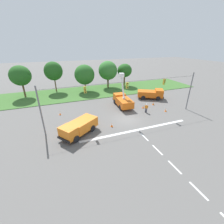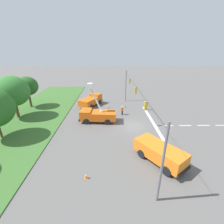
{
  "view_description": "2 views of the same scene",
  "coord_description": "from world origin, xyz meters",
  "px_view_note": "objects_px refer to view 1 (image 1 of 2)",
  "views": [
    {
      "loc": [
        -10.46,
        -20.43,
        11.98
      ],
      "look_at": [
        -2.18,
        1.56,
        1.13
      ],
      "focal_mm": 24.0,
      "sensor_mm": 36.0,
      "label": 1
    },
    {
      "loc": [
        -21.56,
        3.83,
        11.44
      ],
      "look_at": [
        2.36,
        3.41,
        1.51
      ],
      "focal_mm": 24.0,
      "sensor_mm": 36.0,
      "label": 2
    }
  ],
  "objects_px": {
    "utility_truck_support_far": "(151,94)",
    "traffic_cone_mid_left": "(60,113)",
    "tree_west": "(53,71)",
    "utility_truck_bucket_lift": "(123,100)",
    "road_worker": "(146,108)",
    "utility_truck_support_near": "(79,127)",
    "tree_east": "(108,71)",
    "tree_far_west": "(20,76)",
    "traffic_cone_foreground_left": "(143,107)",
    "traffic_cone_mid_right": "(153,103)",
    "tree_far_east": "(125,71)",
    "traffic_cone_near_bucket": "(166,110)",
    "tree_centre": "(85,75)",
    "traffic_cone_foreground_right": "(112,125)"
  },
  "relations": [
    {
      "from": "tree_centre",
      "to": "tree_west",
      "type": "bearing_deg",
      "value": 160.93
    },
    {
      "from": "tree_west",
      "to": "utility_truck_support_far",
      "type": "bearing_deg",
      "value": -33.41
    },
    {
      "from": "utility_truck_support_far",
      "to": "traffic_cone_mid_left",
      "type": "bearing_deg",
      "value": -175.17
    },
    {
      "from": "tree_centre",
      "to": "traffic_cone_foreground_left",
      "type": "xyz_separation_m",
      "value": [
        8.53,
        -15.51,
        -4.16
      ]
    },
    {
      "from": "utility_truck_bucket_lift",
      "to": "utility_truck_support_far",
      "type": "relative_size",
      "value": 1.04
    },
    {
      "from": "tree_east",
      "to": "traffic_cone_mid_right",
      "type": "relative_size",
      "value": 9.59
    },
    {
      "from": "tree_centre",
      "to": "traffic_cone_foreground_right",
      "type": "height_order",
      "value": "tree_centre"
    },
    {
      "from": "traffic_cone_foreground_right",
      "to": "traffic_cone_mid_right",
      "type": "distance_m",
      "value": 12.74
    },
    {
      "from": "traffic_cone_foreground_left",
      "to": "traffic_cone_mid_right",
      "type": "height_order",
      "value": "traffic_cone_mid_right"
    },
    {
      "from": "tree_far_west",
      "to": "road_worker",
      "type": "relative_size",
      "value": 4.22
    },
    {
      "from": "tree_far_east",
      "to": "tree_west",
      "type": "bearing_deg",
      "value": 177.65
    },
    {
      "from": "traffic_cone_mid_left",
      "to": "tree_far_east",
      "type": "bearing_deg",
      "value": 36.54
    },
    {
      "from": "tree_far_east",
      "to": "utility_truck_bucket_lift",
      "type": "bearing_deg",
      "value": -116.1
    },
    {
      "from": "tree_far_west",
      "to": "tree_west",
      "type": "relative_size",
      "value": 0.95
    },
    {
      "from": "traffic_cone_foreground_left",
      "to": "traffic_cone_mid_right",
      "type": "distance_m",
      "value": 3.07
    },
    {
      "from": "tree_west",
      "to": "traffic_cone_foreground_right",
      "type": "xyz_separation_m",
      "value": [
        7.45,
        -22.77,
        -5.11
      ]
    },
    {
      "from": "tree_west",
      "to": "traffic_cone_mid_right",
      "type": "xyz_separation_m",
      "value": [
        18.96,
        -17.3,
        -5.05
      ]
    },
    {
      "from": "tree_centre",
      "to": "tree_east",
      "type": "height_order",
      "value": "tree_east"
    },
    {
      "from": "utility_truck_support_far",
      "to": "traffic_cone_mid_right",
      "type": "xyz_separation_m",
      "value": [
        -1.75,
        -3.65,
        -0.8
      ]
    },
    {
      "from": "traffic_cone_foreground_left",
      "to": "traffic_cone_near_bucket",
      "type": "relative_size",
      "value": 1.07
    },
    {
      "from": "utility_truck_support_near",
      "to": "traffic_cone_mid_left",
      "type": "bearing_deg",
      "value": 106.51
    },
    {
      "from": "tree_west",
      "to": "utility_truck_support_near",
      "type": "bearing_deg",
      "value": -84.17
    },
    {
      "from": "utility_truck_support_far",
      "to": "road_worker",
      "type": "bearing_deg",
      "value": -129.64
    },
    {
      "from": "tree_far_west",
      "to": "tree_west",
      "type": "distance_m",
      "value": 7.52
    },
    {
      "from": "utility_truck_bucket_lift",
      "to": "traffic_cone_foreground_right",
      "type": "height_order",
      "value": "utility_truck_bucket_lift"
    },
    {
      "from": "utility_truck_support_far",
      "to": "traffic_cone_near_bucket",
      "type": "bearing_deg",
      "value": -101.48
    },
    {
      "from": "utility_truck_support_far",
      "to": "traffic_cone_foreground_left",
      "type": "distance_m",
      "value": 6.53
    },
    {
      "from": "tree_centre",
      "to": "utility_truck_bucket_lift",
      "type": "height_order",
      "value": "tree_centre"
    },
    {
      "from": "utility_truck_support_far",
      "to": "traffic_cone_near_bucket",
      "type": "relative_size",
      "value": 9.87
    },
    {
      "from": "tree_centre",
      "to": "traffic_cone_foreground_left",
      "type": "relative_size",
      "value": 10.23
    },
    {
      "from": "tree_centre",
      "to": "utility_truck_bucket_lift",
      "type": "bearing_deg",
      "value": -68.79
    },
    {
      "from": "traffic_cone_mid_left",
      "to": "traffic_cone_near_bucket",
      "type": "height_order",
      "value": "traffic_cone_near_bucket"
    },
    {
      "from": "tree_centre",
      "to": "traffic_cone_near_bucket",
      "type": "relative_size",
      "value": 10.97
    },
    {
      "from": "tree_far_east",
      "to": "utility_truck_support_near",
      "type": "bearing_deg",
      "value": -127.96
    },
    {
      "from": "tree_east",
      "to": "traffic_cone_mid_right",
      "type": "height_order",
      "value": "tree_east"
    },
    {
      "from": "tree_east",
      "to": "traffic_cone_foreground_left",
      "type": "bearing_deg",
      "value": -84.77
    },
    {
      "from": "road_worker",
      "to": "tree_far_west",
      "type": "bearing_deg",
      "value": 141.39
    },
    {
      "from": "tree_centre",
      "to": "tree_far_east",
      "type": "xyz_separation_m",
      "value": [
        12.3,
        1.77,
        0.07
      ]
    },
    {
      "from": "traffic_cone_foreground_left",
      "to": "traffic_cone_near_bucket",
      "type": "distance_m",
      "value": 4.37
    },
    {
      "from": "traffic_cone_near_bucket",
      "to": "traffic_cone_mid_left",
      "type": "bearing_deg",
      "value": 163.55
    },
    {
      "from": "traffic_cone_mid_left",
      "to": "utility_truck_support_far",
      "type": "bearing_deg",
      "value": 4.83
    },
    {
      "from": "tree_centre",
      "to": "traffic_cone_near_bucket",
      "type": "distance_m",
      "value": 22.28
    },
    {
      "from": "road_worker",
      "to": "traffic_cone_near_bucket",
      "type": "relative_size",
      "value": 2.75
    },
    {
      "from": "traffic_cone_foreground_right",
      "to": "tree_far_west",
      "type": "bearing_deg",
      "value": 125.31
    },
    {
      "from": "tree_west",
      "to": "road_worker",
      "type": "distance_m",
      "value": 25.68
    },
    {
      "from": "road_worker",
      "to": "utility_truck_support_near",
      "type": "bearing_deg",
      "value": -166.92
    },
    {
      "from": "traffic_cone_mid_right",
      "to": "traffic_cone_near_bucket",
      "type": "distance_m",
      "value": 3.75
    },
    {
      "from": "tree_east",
      "to": "tree_far_west",
      "type": "bearing_deg",
      "value": -177.38
    },
    {
      "from": "tree_west",
      "to": "utility_truck_bucket_lift",
      "type": "bearing_deg",
      "value": -51.27
    },
    {
      "from": "tree_far_east",
      "to": "road_worker",
      "type": "xyz_separation_m",
      "value": [
        -4.38,
        -19.27,
        -3.57
      ]
    }
  ]
}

